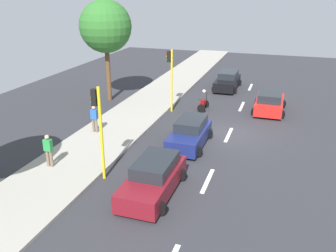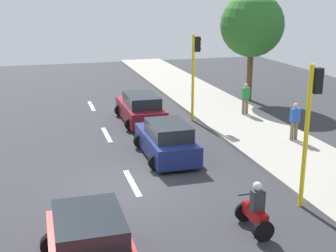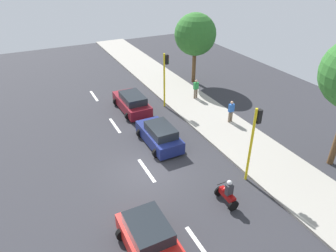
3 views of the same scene
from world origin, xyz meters
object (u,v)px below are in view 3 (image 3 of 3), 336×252
object	(u,v)px
pedestrian_near_signal	(231,111)
traffic_light_midblock	(254,135)
car_dark_blue	(159,135)
traffic_light_corner	(165,73)
car_red	(151,241)
pedestrian_by_tree	(196,88)
street_tree_south	(195,35)
car_maroon	(132,103)
motorcycle	(227,194)

from	to	relation	value
pedestrian_near_signal	traffic_light_midblock	distance (m)	6.73
car_dark_blue	traffic_light_midblock	size ratio (longest dim) A/B	0.90
car_dark_blue	traffic_light_corner	bearing A→B (deg)	59.83
car_dark_blue	traffic_light_midblock	world-z (taller)	traffic_light_midblock
car_red	pedestrian_by_tree	distance (m)	15.94
street_tree_south	car_dark_blue	bearing A→B (deg)	-131.87
pedestrian_by_tree	street_tree_south	xyz separation A→B (m)	(1.99, 3.71, 3.57)
pedestrian_near_signal	traffic_light_corner	world-z (taller)	traffic_light_corner
car_maroon	pedestrian_near_signal	world-z (taller)	pedestrian_near_signal
car_dark_blue	pedestrian_by_tree	bearing A→B (deg)	40.76
pedestrian_near_signal	pedestrian_by_tree	xyz separation A→B (m)	(-0.12, 4.82, 0.00)
traffic_light_midblock	pedestrian_by_tree	bearing A→B (deg)	74.52
car_red	pedestrian_by_tree	world-z (taller)	pedestrian_by_tree
motorcycle	traffic_light_corner	bearing A→B (deg)	79.14
traffic_light_corner	traffic_light_midblock	bearing A→B (deg)	-90.00
car_dark_blue	street_tree_south	world-z (taller)	street_tree_south
car_maroon	traffic_light_corner	size ratio (longest dim) A/B	0.99
street_tree_south	car_red	bearing A→B (deg)	-125.95
car_dark_blue	motorcycle	bearing A→B (deg)	-83.78
car_red	pedestrian_near_signal	world-z (taller)	pedestrian_near_signal
car_dark_blue	car_red	world-z (taller)	same
car_red	car_maroon	size ratio (longest dim) A/B	0.87
motorcycle	pedestrian_near_signal	xyz separation A→B (m)	(5.27, 6.78, 0.42)
car_maroon	traffic_light_midblock	world-z (taller)	traffic_light_midblock
car_red	motorcycle	size ratio (longest dim) A/B	2.52
car_dark_blue	traffic_light_midblock	xyz separation A→B (m)	(2.94, -5.48, 2.22)
street_tree_south	motorcycle	bearing A→B (deg)	-115.00
car_red	traffic_light_corner	world-z (taller)	traffic_light_corner
traffic_light_corner	traffic_light_midblock	distance (m)	10.54
pedestrian_by_tree	traffic_light_corner	bearing A→B (deg)	179.74
pedestrian_near_signal	street_tree_south	world-z (taller)	street_tree_south
traffic_light_midblock	street_tree_south	bearing A→B (deg)	70.98
car_maroon	street_tree_south	xyz separation A→B (m)	(7.69, 3.23, 3.92)
pedestrian_by_tree	motorcycle	bearing A→B (deg)	-113.92
car_dark_blue	car_maroon	size ratio (longest dim) A/B	0.92
traffic_light_midblock	car_dark_blue	bearing A→B (deg)	118.23
car_red	street_tree_south	size ratio (longest dim) A/B	0.59
car_red	traffic_light_midblock	distance (m)	7.52
motorcycle	street_tree_south	bearing A→B (deg)	65.00
car_dark_blue	traffic_light_midblock	bearing A→B (deg)	-61.77
car_red	pedestrian_by_tree	bearing A→B (deg)	52.02
car_dark_blue	car_maroon	xyz separation A→B (m)	(0.16, 5.53, 0.00)
motorcycle	pedestrian_near_signal	bearing A→B (deg)	52.17
car_red	street_tree_south	distance (m)	20.47
car_maroon	traffic_light_midblock	distance (m)	11.57
car_maroon	motorcycle	size ratio (longest dim) A/B	2.90
car_maroon	pedestrian_by_tree	distance (m)	5.73
car_maroon	traffic_light_midblock	bearing A→B (deg)	-75.81
pedestrian_by_tree	street_tree_south	distance (m)	5.52
street_tree_south	traffic_light_midblock	bearing A→B (deg)	-109.02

